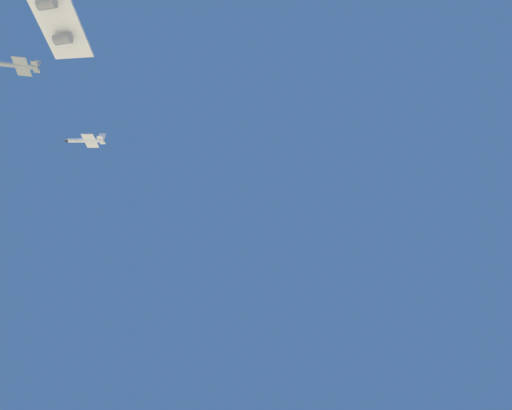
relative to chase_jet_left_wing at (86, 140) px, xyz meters
The scene contains 2 objects.
chase_jet_left_wing is the anchor object (origin of this frame).
chase_jet_right_wing 34.68m from the chase_jet_left_wing, 127.12° to the left, with size 9.07×15.08×4.00m.
Camera 1 is at (-63.12, 91.14, 4.24)m, focal length 33.76 mm.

